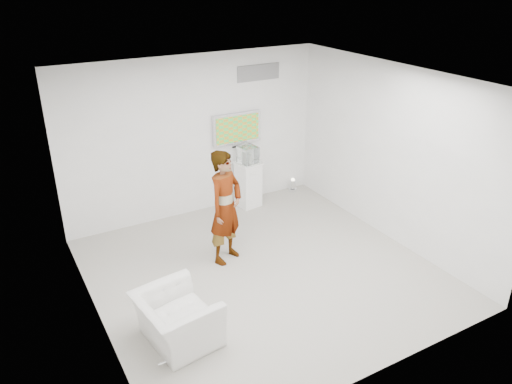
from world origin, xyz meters
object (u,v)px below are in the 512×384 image
tv (237,128)px  floor_uplight (293,185)px  person (226,207)px  armchair (177,319)px  pedestal (248,184)px

tv → floor_uplight: tv is taller
person → floor_uplight: bearing=7.8°
armchair → pedestal: 4.04m
person → floor_uplight: (2.42, 1.71, -0.80)m
tv → pedestal: (0.10, -0.25, -1.09)m
armchair → pedestal: pedestal is taller
tv → person: person is taller
person → pedestal: size_ratio=2.04×
armchair → pedestal: bearing=-48.9°
tv → armchair: size_ratio=0.99×
floor_uplight → tv: bearing=174.8°
pedestal → floor_uplight: bearing=6.7°
armchair → pedestal: size_ratio=1.10×
person → pedestal: (1.27, 1.57, -0.48)m
armchair → floor_uplight: (3.84, 3.15, -0.19)m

